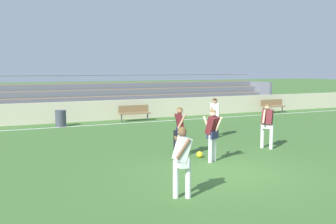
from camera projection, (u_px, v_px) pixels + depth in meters
ground_plane at (226, 172)px, 11.26m from camera, size 160.00×160.00×0.00m
field_line_sideline at (115, 124)px, 21.06m from camera, size 44.00×0.12×0.01m
sideline_wall at (107, 110)px, 22.48m from camera, size 48.00×0.16×1.15m
bleacher_stand at (76, 99)px, 23.91m from camera, size 27.89×2.96×2.57m
bench_near_bin at (272, 105)px, 26.17m from camera, size 1.80×0.40×0.90m
bench_centre_sideline at (134, 112)px, 22.10m from camera, size 1.80×0.40×0.90m
trash_bin at (61, 118)px, 20.07m from camera, size 0.55×0.55×0.84m
player_dark_trailing_run at (213, 131)px, 12.39m from camera, size 0.49×0.57×1.69m
player_dark_wide_right at (180, 127)px, 13.17m from camera, size 0.44×0.59×1.69m
player_dark_wide_left at (267, 122)px, 14.49m from camera, size 0.69×0.54×1.68m
player_white_pressing_high at (215, 114)px, 16.90m from camera, size 0.61×0.49×1.70m
player_white_overlapping at (182, 156)px, 8.91m from camera, size 0.50×0.49×1.66m
soccer_ball at (200, 155)px, 13.06m from camera, size 0.22×0.22×0.22m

